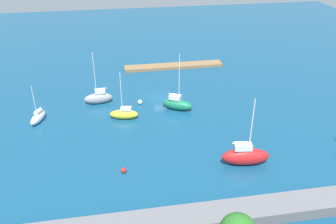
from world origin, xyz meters
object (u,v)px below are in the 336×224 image
(sailboat_yellow_center_basin, at_px, (124,114))
(mooring_buoy_white, at_px, (140,102))
(sailboat_red_mid_basin, at_px, (245,156))
(mooring_buoy_red, at_px, (124,170))
(sailboat_white_near_pier, at_px, (38,117))
(pier_dock, at_px, (174,66))
(sailboat_green_lone_south, at_px, (177,104))
(sailboat_gray_outer_mooring, at_px, (99,98))

(sailboat_yellow_center_basin, relative_size, mooring_buoy_white, 10.27)
(sailboat_red_mid_basin, distance_m, mooring_buoy_red, 17.44)
(sailboat_white_near_pier, xyz_separation_m, sailboat_red_mid_basin, (-31.09, 17.87, 0.57))
(pier_dock, bearing_deg, sailboat_white_near_pier, 37.41)
(pier_dock, xyz_separation_m, sailboat_green_lone_south, (3.29, 21.03, 0.82))
(sailboat_green_lone_south, distance_m, mooring_buoy_red, 20.50)
(sailboat_green_lone_south, relative_size, sailboat_gray_outer_mooring, 1.05)
(mooring_buoy_red, height_order, mooring_buoy_white, mooring_buoy_white)
(pier_dock, distance_m, mooring_buoy_red, 40.88)
(sailboat_yellow_center_basin, height_order, sailboat_gray_outer_mooring, sailboat_gray_outer_mooring)
(sailboat_red_mid_basin, relative_size, mooring_buoy_red, 13.27)
(sailboat_white_near_pier, xyz_separation_m, mooring_buoy_red, (-13.71, 16.85, -0.50))
(pier_dock, relative_size, sailboat_red_mid_basin, 2.21)
(sailboat_green_lone_south, distance_m, sailboat_yellow_center_basin, 10.09)
(sailboat_green_lone_south, relative_size, mooring_buoy_red, 13.54)
(mooring_buoy_white, bearing_deg, pier_dock, -119.10)
(sailboat_yellow_center_basin, bearing_deg, sailboat_green_lone_south, -158.49)
(sailboat_green_lone_south, distance_m, sailboat_gray_outer_mooring, 15.18)
(mooring_buoy_white, bearing_deg, sailboat_red_mid_basin, 120.93)
(mooring_buoy_white, bearing_deg, sailboat_gray_outer_mooring, -12.57)
(sailboat_yellow_center_basin, xyz_separation_m, sailboat_white_near_pier, (14.82, -1.42, -0.06))
(sailboat_green_lone_south, relative_size, sailboat_red_mid_basin, 1.02)
(pier_dock, height_order, sailboat_white_near_pier, sailboat_white_near_pier)
(sailboat_white_near_pier, distance_m, mooring_buoy_white, 18.54)
(sailboat_white_near_pier, distance_m, mooring_buoy_red, 21.73)
(pier_dock, height_order, sailboat_green_lone_south, sailboat_green_lone_south)
(sailboat_white_near_pier, bearing_deg, sailboat_gray_outer_mooring, 139.35)
(sailboat_gray_outer_mooring, relative_size, mooring_buoy_white, 11.77)
(sailboat_red_mid_basin, xyz_separation_m, sailboat_gray_outer_mooring, (20.67, -23.30, -0.27))
(mooring_buoy_red, bearing_deg, mooring_buoy_white, -102.21)
(pier_dock, height_order, mooring_buoy_red, mooring_buoy_red)
(pier_dock, bearing_deg, sailboat_red_mid_basin, 94.44)
(sailboat_gray_outer_mooring, height_order, mooring_buoy_white, sailboat_gray_outer_mooring)
(sailboat_red_mid_basin, bearing_deg, mooring_buoy_white, 128.15)
(pier_dock, height_order, mooring_buoy_white, mooring_buoy_white)
(sailboat_green_lone_south, bearing_deg, pier_dock, 110.39)
(sailboat_green_lone_south, xyz_separation_m, sailboat_gray_outer_mooring, (14.32, -5.02, 0.03))
(sailboat_yellow_center_basin, relative_size, sailboat_white_near_pier, 1.28)
(sailboat_green_lone_south, xyz_separation_m, sailboat_white_near_pier, (24.74, 0.42, -0.26))
(pier_dock, relative_size, sailboat_gray_outer_mooring, 2.27)
(sailboat_yellow_center_basin, distance_m, sailboat_red_mid_basin, 23.14)
(sailboat_red_mid_basin, bearing_deg, pier_dock, 101.66)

